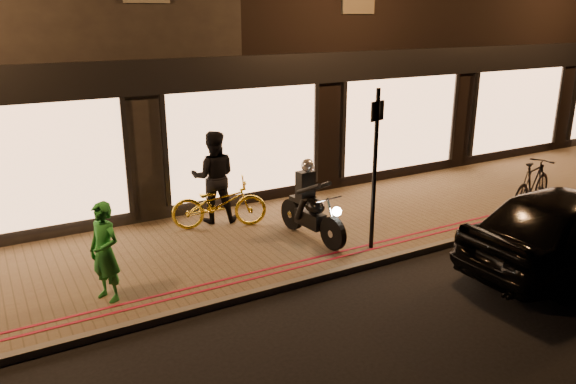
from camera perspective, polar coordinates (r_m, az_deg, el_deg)
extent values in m
plane|color=black|center=(9.94, 5.73, -8.42)|extent=(90.00, 90.00, 0.00)
cube|color=brown|center=(11.46, -0.02, -4.35)|extent=(50.00, 4.00, 0.12)
cube|color=#59544C|center=(9.95, 5.57, -8.00)|extent=(50.00, 0.14, 0.12)
cube|color=maroon|center=(10.22, 4.29, -6.85)|extent=(50.00, 0.06, 0.01)
cube|color=maroon|center=(10.37, 3.68, -6.45)|extent=(50.00, 0.06, 0.01)
cube|color=black|center=(19.75, 5.37, 17.28)|extent=(12.00, 10.00, 8.50)
cube|color=black|center=(28.35, 26.56, 15.68)|extent=(12.00, 10.00, 8.50)
cube|color=black|center=(12.42, -4.56, 12.04)|extent=(48.00, 0.12, 0.70)
cube|color=#F7B27B|center=(11.54, -25.02, 2.22)|extent=(3.60, 0.06, 2.38)
cube|color=#F7B27B|center=(12.65, -4.38, 5.08)|extent=(3.60, 0.06, 2.38)
cube|color=#F7B27B|center=(15.08, 11.38, 6.83)|extent=(3.60, 0.06, 2.38)
cube|color=#F7B27B|center=(18.31, 22.25, 7.74)|extent=(3.60, 0.06, 2.38)
cylinder|color=black|center=(10.54, 4.60, -4.20)|extent=(0.18, 0.65, 0.64)
cylinder|color=black|center=(11.50, 0.45, -2.25)|extent=(0.18, 0.65, 0.64)
cylinder|color=silver|center=(10.54, 4.60, -4.20)|extent=(0.15, 0.15, 0.14)
cylinder|color=silver|center=(11.50, 0.45, -2.25)|extent=(0.15, 0.15, 0.14)
cube|color=black|center=(11.02, 2.28, -2.72)|extent=(0.33, 0.72, 0.30)
ellipsoid|color=black|center=(10.82, 2.72, -1.43)|extent=(0.37, 0.53, 0.29)
cube|color=black|center=(11.14, 1.36, -0.84)|extent=(0.28, 0.57, 0.09)
cylinder|color=silver|center=(10.43, 4.16, -0.74)|extent=(0.60, 0.09, 0.03)
cylinder|color=silver|center=(10.47, 4.47, -2.60)|extent=(0.08, 0.33, 0.71)
sphere|color=white|center=(10.31, 4.98, -1.98)|extent=(0.19, 0.19, 0.17)
cylinder|color=silver|center=(11.46, 1.37, -2.53)|extent=(0.13, 0.55, 0.07)
cube|color=black|center=(10.94, 1.78, 0.72)|extent=(0.36, 0.25, 0.55)
sphere|color=#AFB0B6|center=(10.78, 1.99, 2.73)|extent=(0.29, 0.29, 0.26)
cylinder|color=black|center=(10.59, 2.13, 0.32)|extent=(0.23, 0.60, 0.34)
cylinder|color=black|center=(10.78, 3.48, 0.61)|extent=(0.11, 0.60, 0.34)
cylinder|color=black|center=(10.97, 1.30, -1.70)|extent=(0.22, 0.29, 0.46)
cylinder|color=black|center=(11.13, 2.45, -1.42)|extent=(0.17, 0.29, 0.46)
cylinder|color=black|center=(10.33, 8.79, 2.10)|extent=(0.10, 0.10, 3.00)
cube|color=black|center=(10.10, 9.08, 8.12)|extent=(0.34, 0.13, 0.35)
imported|color=gold|center=(11.61, -7.01, -1.18)|extent=(2.06, 1.25, 1.02)
imported|color=black|center=(13.71, 23.57, 0.66)|extent=(1.98, 1.06, 1.14)
imported|color=#217D2D|center=(8.99, -18.11, -5.81)|extent=(0.61, 0.68, 1.58)
imported|color=black|center=(11.84, -7.55, 1.53)|extent=(1.16, 1.04, 1.95)
imported|color=black|center=(11.06, 26.90, -3.28)|extent=(4.54, 1.93, 1.53)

